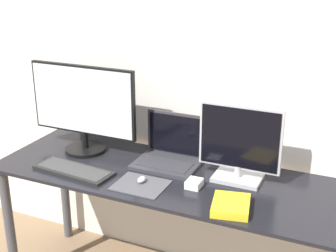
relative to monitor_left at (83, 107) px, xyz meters
name	(u,v)px	position (x,y,z in m)	size (l,w,h in m)	color
wall_back	(197,64)	(0.56, 0.29, 0.23)	(7.00, 0.05, 2.50)	silver
desk	(168,196)	(0.56, -0.10, -0.38)	(1.85, 0.63, 0.75)	black
monitor_left	(83,107)	(0.00, 0.00, 0.00)	(0.65, 0.24, 0.50)	black
monitor_right	(240,145)	(0.90, 0.00, -0.07)	(0.41, 0.17, 0.39)	#B2B2B7
laptop	(170,152)	(0.51, 0.05, -0.20)	(0.34, 0.26, 0.26)	#333338
keyboard	(74,170)	(0.10, -0.26, -0.25)	(0.44, 0.20, 0.02)	black
mousepad	(141,185)	(0.49, -0.26, -0.26)	(0.25, 0.21, 0.00)	#47474C
mouse	(142,180)	(0.48, -0.23, -0.24)	(0.04, 0.06, 0.03)	silver
book	(231,205)	(0.96, -0.29, -0.24)	(0.20, 0.22, 0.04)	yellow
power_brick	(194,184)	(0.73, -0.16, -0.24)	(0.07, 0.08, 0.04)	white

